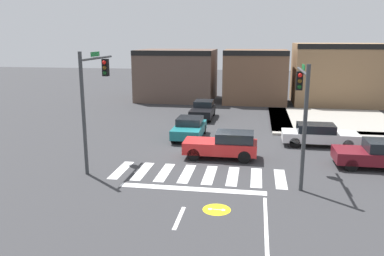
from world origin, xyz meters
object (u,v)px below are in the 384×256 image
Objects in this scene: traffic_signal_southwest at (93,88)px; traffic_signal_southeast at (302,101)px; car_black at (203,110)px; car_maroon at (382,154)px; car_red at (224,145)px; car_white at (319,135)px; car_teal at (189,128)px.

traffic_signal_southeast is at bearing -92.03° from traffic_signal_southwest.
car_black is 15.93m from car_maroon.
traffic_signal_southwest is at bearing -16.18° from car_black.
car_maroon is 8.42m from car_red.
traffic_signal_southwest is 1.48× the size of car_black.
traffic_signal_southwest is 14.23m from car_white.
car_maroon is (15.05, 2.11, -3.45)m from traffic_signal_southwest.
traffic_signal_southwest is 1.31× the size of car_white.
car_black is (-6.59, 13.88, -3.14)m from traffic_signal_southeast.
traffic_signal_southwest is 1.08× the size of traffic_signal_southeast.
car_maroon is at bearing 44.33° from car_black.
car_red is (2.72, -11.08, 0.06)m from car_black.
car_black is 0.99× the size of car_red.
traffic_signal_southeast is at bearing -106.18° from car_white.
car_teal is at bearing -22.35° from car_maroon.
car_maroon is (11.13, -11.39, 0.01)m from car_black.
car_teal is (-8.47, 0.61, -0.01)m from car_white.
traffic_signal_southwest is at bearing -153.82° from car_white.
traffic_signal_southwest is 10.52m from traffic_signal_southeast.
car_teal is 5.06m from car_red.
car_red reaches higher than car_white.
car_white is at bearing -16.18° from traffic_signal_southeast.
traffic_signal_southeast is 1.38× the size of car_teal.
car_black is 6.81m from car_teal.
traffic_signal_southwest is at bearing 8.00° from car_maroon.
car_maroon is (2.66, -3.97, 0.03)m from car_white.
traffic_signal_southeast reaches higher than car_maroon.
car_black reaches higher than car_teal.
car_white is 1.14× the size of car_black.
traffic_signal_southwest is 8.50m from car_teal.
car_maroon is (11.14, -4.58, 0.03)m from car_teal.
car_red reaches higher than car_maroon.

